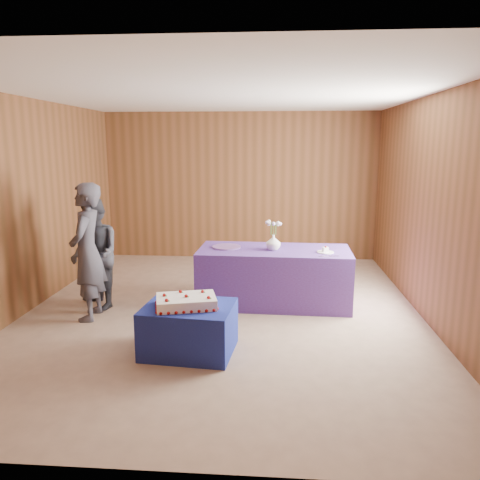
# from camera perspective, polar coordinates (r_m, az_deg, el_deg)

# --- Properties ---
(ground) EXTENTS (6.00, 6.00, 0.00)m
(ground) POSITION_cam_1_polar(r_m,az_deg,el_deg) (6.08, -2.12, -8.78)
(ground) COLOR gray
(ground) RESTS_ON ground
(room_shell) EXTENTS (5.04, 6.04, 2.72)m
(room_shell) POSITION_cam_1_polar(r_m,az_deg,el_deg) (5.71, -2.25, 8.46)
(room_shell) COLOR brown
(room_shell) RESTS_ON ground
(cake_table) EXTENTS (0.96, 0.79, 0.50)m
(cake_table) POSITION_cam_1_polar(r_m,az_deg,el_deg) (4.92, -6.23, -10.73)
(cake_table) COLOR navy
(cake_table) RESTS_ON ground
(serving_table) EXTENTS (2.03, 0.96, 0.75)m
(serving_table) POSITION_cam_1_polar(r_m,az_deg,el_deg) (6.31, 4.16, -4.45)
(serving_table) COLOR #543798
(serving_table) RESTS_ON ground
(sheet_cake) EXTENTS (0.70, 0.56, 0.14)m
(sheet_cake) POSITION_cam_1_polar(r_m,az_deg,el_deg) (4.79, -6.58, -7.47)
(sheet_cake) COLOR white
(sheet_cake) RESTS_ON cake_table
(vase) EXTENTS (0.21, 0.21, 0.20)m
(vase) POSITION_cam_1_polar(r_m,az_deg,el_deg) (6.15, 4.07, -0.29)
(vase) COLOR silver
(vase) RESTS_ON serving_table
(flower_spray) EXTENTS (0.22, 0.22, 0.17)m
(flower_spray) POSITION_cam_1_polar(r_m,az_deg,el_deg) (6.11, 4.11, 1.91)
(flower_spray) COLOR #3A712D
(flower_spray) RESTS_ON vase
(platter) EXTENTS (0.42, 0.42, 0.02)m
(platter) POSITION_cam_1_polar(r_m,az_deg,el_deg) (6.29, -1.64, -0.85)
(platter) COLOR #704C99
(platter) RESTS_ON serving_table
(plate) EXTENTS (0.23, 0.23, 0.01)m
(plate) POSITION_cam_1_polar(r_m,az_deg,el_deg) (6.10, 10.36, -1.47)
(plate) COLOR white
(plate) RESTS_ON serving_table
(cake_slice) EXTENTS (0.08, 0.08, 0.08)m
(cake_slice) POSITION_cam_1_polar(r_m,az_deg,el_deg) (6.09, 10.37, -1.12)
(cake_slice) COLOR white
(cake_slice) RESTS_ON plate
(knife) EXTENTS (0.26, 0.06, 0.00)m
(knife) POSITION_cam_1_polar(r_m,az_deg,el_deg) (5.91, 10.77, -1.96)
(knife) COLOR #B2B2B7
(knife) RESTS_ON serving_table
(guest_left) EXTENTS (0.45, 0.64, 1.67)m
(guest_left) POSITION_cam_1_polar(r_m,az_deg,el_deg) (5.95, -18.12, -1.40)
(guest_left) COLOR #3D3B46
(guest_left) RESTS_ON ground
(guest_right) EXTENTS (0.89, 0.89, 1.45)m
(guest_right) POSITION_cam_1_polar(r_m,az_deg,el_deg) (6.31, -17.27, -1.65)
(guest_right) COLOR #353740
(guest_right) RESTS_ON ground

